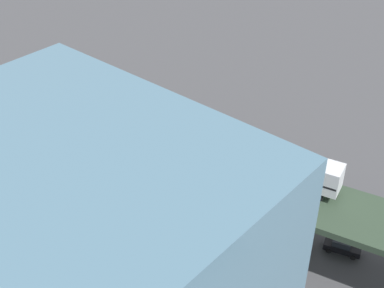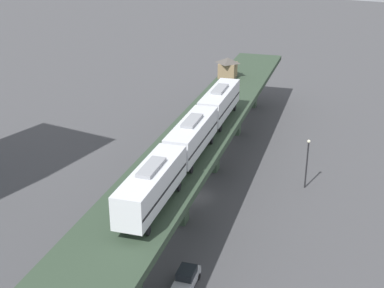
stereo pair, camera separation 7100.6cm
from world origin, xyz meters
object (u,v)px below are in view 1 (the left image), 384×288
Objects in this scene: subway_train at (192,137)px; street_car_black at (342,246)px; street_car_silver at (283,215)px; street_lamp at (156,115)px; delivery_truck at (73,198)px.

street_car_black is at bearing 105.99° from subway_train.
street_car_silver is 0.67× the size of street_lamp.
subway_train is at bearing -63.39° from street_car_silver.
delivery_truck is (16.13, -22.55, 0.82)m from street_car_silver.
subway_train is 18.95m from street_lamp.
street_car_silver is at bearing 82.49° from street_lamp.
subway_train is 7.88× the size of street_car_silver.
subway_train reaches higher than delivery_truck.
subway_train is 5.32× the size of street_lamp.
street_car_silver is 0.64× the size of delivery_truck.
delivery_truck is at bearing -54.43° from street_car_silver.
subway_train is 18.35m from delivery_truck.
street_car_silver is 26.51m from street_lamp.
delivery_truck is at bearing 10.26° from street_lamp.
delivery_truck reaches higher than street_car_silver.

